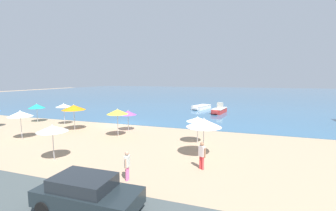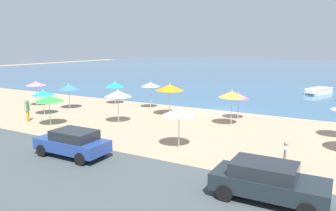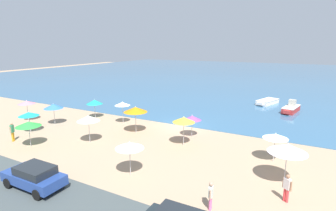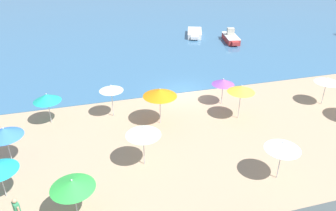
{
  "view_description": "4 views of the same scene",
  "coord_description": "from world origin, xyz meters",
  "px_view_note": "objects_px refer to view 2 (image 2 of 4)",
  "views": [
    {
      "loc": [
        13.38,
        -22.72,
        5.38
      ],
      "look_at": [
        5.02,
        2.12,
        2.16
      ],
      "focal_mm": 24.0,
      "sensor_mm": 36.0,
      "label": 1
    },
    {
      "loc": [
        10.08,
        -27.61,
        5.82
      ],
      "look_at": [
        -3.03,
        -4.5,
        0.91
      ],
      "focal_mm": 35.0,
      "sensor_mm": 36.0,
      "label": 2
    },
    {
      "loc": [
        11.63,
        -24.62,
        8.57
      ],
      "look_at": [
        -3.0,
        2.42,
        1.43
      ],
      "focal_mm": 28.0,
      "sensor_mm": 36.0,
      "label": 3
    },
    {
      "loc": [
        -7.84,
        -23.55,
        12.06
      ],
      "look_at": [
        -2.56,
        -4.51,
        1.47
      ],
      "focal_mm": 35.0,
      "sensor_mm": 36.0,
      "label": 4
    }
  ],
  "objects_px": {
    "beach_umbrella_3": "(118,94)",
    "beach_umbrella_7": "(115,84)",
    "beach_umbrella_5": "(239,96)",
    "parked_car_3": "(73,142)",
    "beach_umbrella_1": "(150,85)",
    "beach_umbrella_11": "(43,93)",
    "beach_umbrella_12": "(49,99)",
    "beach_umbrella_2": "(179,112)",
    "parked_car_0": "(268,181)",
    "skiff_offshore": "(319,91)",
    "beach_umbrella_10": "(170,87)",
    "beach_umbrella_9": "(69,87)",
    "bather_0": "(286,156)",
    "beach_umbrella_4": "(232,94)",
    "beach_umbrella_8": "(36,84)",
    "bather_1": "(27,109)"
  },
  "relations": [
    {
      "from": "beach_umbrella_11",
      "to": "beach_umbrella_7",
      "type": "bearing_deg",
      "value": 74.33
    },
    {
      "from": "beach_umbrella_8",
      "to": "beach_umbrella_9",
      "type": "bearing_deg",
      "value": 8.68
    },
    {
      "from": "beach_umbrella_4",
      "to": "skiff_offshore",
      "type": "relative_size",
      "value": 0.58
    },
    {
      "from": "beach_umbrella_4",
      "to": "beach_umbrella_9",
      "type": "bearing_deg",
      "value": -175.85
    },
    {
      "from": "beach_umbrella_2",
      "to": "skiff_offshore",
      "type": "distance_m",
      "value": 27.61
    },
    {
      "from": "beach_umbrella_1",
      "to": "beach_umbrella_8",
      "type": "relative_size",
      "value": 1.03
    },
    {
      "from": "beach_umbrella_10",
      "to": "beach_umbrella_7",
      "type": "bearing_deg",
      "value": 164.07
    },
    {
      "from": "beach_umbrella_1",
      "to": "beach_umbrella_8",
      "type": "height_order",
      "value": "beach_umbrella_1"
    },
    {
      "from": "beach_umbrella_1",
      "to": "beach_umbrella_10",
      "type": "height_order",
      "value": "beach_umbrella_10"
    },
    {
      "from": "beach_umbrella_1",
      "to": "parked_car_3",
      "type": "height_order",
      "value": "beach_umbrella_1"
    },
    {
      "from": "beach_umbrella_2",
      "to": "beach_umbrella_3",
      "type": "bearing_deg",
      "value": 155.2
    },
    {
      "from": "beach_umbrella_1",
      "to": "beach_umbrella_11",
      "type": "distance_m",
      "value": 9.32
    },
    {
      "from": "beach_umbrella_1",
      "to": "beach_umbrella_3",
      "type": "relative_size",
      "value": 0.97
    },
    {
      "from": "beach_umbrella_2",
      "to": "bather_1",
      "type": "height_order",
      "value": "beach_umbrella_2"
    },
    {
      "from": "parked_car_0",
      "to": "beach_umbrella_12",
      "type": "bearing_deg",
      "value": 165.74
    },
    {
      "from": "parked_car_3",
      "to": "beach_umbrella_12",
      "type": "bearing_deg",
      "value": 147.4
    },
    {
      "from": "skiff_offshore",
      "to": "beach_umbrella_10",
      "type": "bearing_deg",
      "value": -115.97
    },
    {
      "from": "beach_umbrella_8",
      "to": "bather_1",
      "type": "bearing_deg",
      "value": -44.5
    },
    {
      "from": "beach_umbrella_3",
      "to": "beach_umbrella_8",
      "type": "height_order",
      "value": "beach_umbrella_3"
    },
    {
      "from": "beach_umbrella_3",
      "to": "beach_umbrella_7",
      "type": "xyz_separation_m",
      "value": [
        -5.41,
        6.37,
        -0.3
      ]
    },
    {
      "from": "beach_umbrella_5",
      "to": "parked_car_3",
      "type": "distance_m",
      "value": 13.96
    },
    {
      "from": "beach_umbrella_3",
      "to": "beach_umbrella_7",
      "type": "distance_m",
      "value": 8.36
    },
    {
      "from": "beach_umbrella_1",
      "to": "bather_0",
      "type": "distance_m",
      "value": 17.33
    },
    {
      "from": "beach_umbrella_2",
      "to": "parked_car_0",
      "type": "xyz_separation_m",
      "value": [
        5.93,
        -4.16,
        -1.29
      ]
    },
    {
      "from": "beach_umbrella_8",
      "to": "parked_car_0",
      "type": "height_order",
      "value": "beach_umbrella_8"
    },
    {
      "from": "beach_umbrella_8",
      "to": "beach_umbrella_9",
      "type": "height_order",
      "value": "beach_umbrella_8"
    },
    {
      "from": "beach_umbrella_3",
      "to": "beach_umbrella_7",
      "type": "relative_size",
      "value": 1.12
    },
    {
      "from": "beach_umbrella_5",
      "to": "parked_car_0",
      "type": "xyz_separation_m",
      "value": [
        5.3,
        -13.1,
        -1.03
      ]
    },
    {
      "from": "parked_car_3",
      "to": "beach_umbrella_4",
      "type": "bearing_deg",
      "value": 65.03
    },
    {
      "from": "beach_umbrella_7",
      "to": "beach_umbrella_10",
      "type": "relative_size",
      "value": 0.85
    },
    {
      "from": "beach_umbrella_9",
      "to": "beach_umbrella_12",
      "type": "relative_size",
      "value": 1.04
    },
    {
      "from": "bather_0",
      "to": "parked_car_0",
      "type": "height_order",
      "value": "bather_0"
    },
    {
      "from": "beach_umbrella_1",
      "to": "beach_umbrella_3",
      "type": "height_order",
      "value": "beach_umbrella_3"
    },
    {
      "from": "beach_umbrella_10",
      "to": "bather_0",
      "type": "relative_size",
      "value": 1.71
    },
    {
      "from": "beach_umbrella_10",
      "to": "beach_umbrella_11",
      "type": "bearing_deg",
      "value": -152.4
    },
    {
      "from": "beach_umbrella_1",
      "to": "bather_0",
      "type": "relative_size",
      "value": 1.58
    },
    {
      "from": "beach_umbrella_9",
      "to": "bather_0",
      "type": "relative_size",
      "value": 1.49
    },
    {
      "from": "beach_umbrella_1",
      "to": "beach_umbrella_9",
      "type": "height_order",
      "value": "beach_umbrella_1"
    },
    {
      "from": "beach_umbrella_2",
      "to": "beach_umbrella_9",
      "type": "xyz_separation_m",
      "value": [
        -14.29,
        5.44,
        -0.07
      ]
    },
    {
      "from": "beach_umbrella_10",
      "to": "bather_1",
      "type": "xyz_separation_m",
      "value": [
        -8.42,
        -7.31,
        -1.38
      ]
    },
    {
      "from": "beach_umbrella_9",
      "to": "beach_umbrella_11",
      "type": "relative_size",
      "value": 1.11
    },
    {
      "from": "beach_umbrella_2",
      "to": "parked_car_3",
      "type": "relative_size",
      "value": 0.6
    },
    {
      "from": "beach_umbrella_4",
      "to": "beach_umbrella_7",
      "type": "relative_size",
      "value": 1.15
    },
    {
      "from": "bather_0",
      "to": "bather_1",
      "type": "bearing_deg",
      "value": 176.62
    },
    {
      "from": "beach_umbrella_7",
      "to": "beach_umbrella_12",
      "type": "relative_size",
      "value": 1.0
    },
    {
      "from": "bather_1",
      "to": "parked_car_0",
      "type": "relative_size",
      "value": 0.42
    },
    {
      "from": "beach_umbrella_8",
      "to": "beach_umbrella_12",
      "type": "bearing_deg",
      "value": -33.06
    },
    {
      "from": "beach_umbrella_11",
      "to": "beach_umbrella_12",
      "type": "bearing_deg",
      "value": -34.3
    },
    {
      "from": "parked_car_0",
      "to": "parked_car_3",
      "type": "xyz_separation_m",
      "value": [
        -10.03,
        0.01,
        -0.02
      ]
    },
    {
      "from": "beach_umbrella_1",
      "to": "beach_umbrella_12",
      "type": "relative_size",
      "value": 1.1
    }
  ]
}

